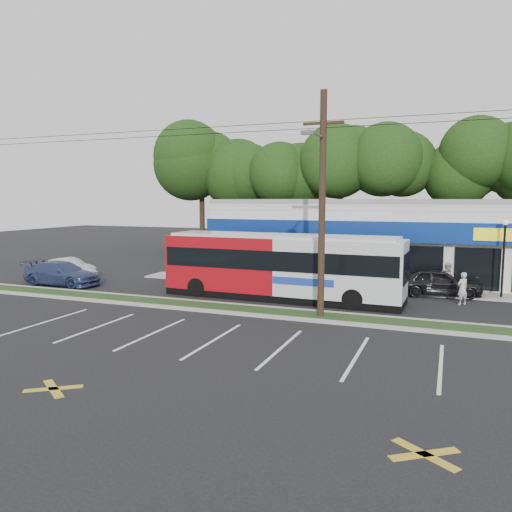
{
  "coord_description": "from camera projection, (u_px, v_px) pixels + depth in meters",
  "views": [
    {
      "loc": [
        8.31,
        -20.57,
        5.38
      ],
      "look_at": [
        -1.69,
        5.0,
        2.19
      ],
      "focal_mm": 35.0,
      "sensor_mm": 36.0,
      "label": 1
    }
  ],
  "objects": [
    {
      "name": "utility_pole",
      "position": [
        318.0,
        197.0,
        21.87
      ],
      "size": [
        50.0,
        2.77,
        10.0
      ],
      "color": "black",
      "rests_on": "ground"
    },
    {
      "name": "car_silver",
      "position": [
        69.0,
        268.0,
        34.14
      ],
      "size": [
        4.03,
        1.74,
        1.29
      ],
      "primitive_type": "imported",
      "rotation": [
        0.0,
        0.0,
        1.47
      ],
      "color": "#B4B7BC",
      "rests_on": "ground"
    },
    {
      "name": "strip_mall",
      "position": [
        407.0,
        237.0,
        35.09
      ],
      "size": [
        25.0,
        12.55,
        5.3
      ],
      "color": "silver",
      "rests_on": "ground"
    },
    {
      "name": "tree_line",
      "position": [
        402.0,
        164.0,
        44.29
      ],
      "size": [
        46.76,
        6.76,
        11.83
      ],
      "color": "black",
      "rests_on": "ground"
    },
    {
      "name": "grass_strip",
      "position": [
        258.0,
        311.0,
        23.58
      ],
      "size": [
        40.0,
        1.6,
        0.12
      ],
      "primitive_type": "cube",
      "color": "#223616",
      "rests_on": "ground"
    },
    {
      "name": "pedestrian_a",
      "position": [
        463.0,
        289.0,
        25.18
      ],
      "size": [
        0.72,
        0.7,
        1.66
      ],
      "primitive_type": "imported",
      "rotation": [
        0.0,
        0.0,
        3.88
      ],
      "color": "beige",
      "rests_on": "ground"
    },
    {
      "name": "car_blue",
      "position": [
        62.0,
        273.0,
        30.89
      ],
      "size": [
        5.1,
        2.16,
        1.47
      ],
      "primitive_type": "imported",
      "rotation": [
        0.0,
        0.0,
        1.55
      ],
      "color": "navy",
      "rests_on": "ground"
    },
    {
      "name": "pedestrian_b",
      "position": [
        447.0,
        279.0,
        27.43
      ],
      "size": [
        1.15,
        1.09,
        1.88
      ],
      "primitive_type": "imported",
      "rotation": [
        0.0,
        0.0,
        2.56
      ],
      "color": "#BCAFA9",
      "rests_on": "ground"
    },
    {
      "name": "curb_south",
      "position": [
        252.0,
        315.0,
        22.79
      ],
      "size": [
        40.0,
        0.25,
        0.14
      ],
      "primitive_type": "cube",
      "color": "#9E9E93",
      "rests_on": "ground"
    },
    {
      "name": "metrobus",
      "position": [
        281.0,
        265.0,
        26.62
      ],
      "size": [
        12.94,
        3.03,
        3.46
      ],
      "rotation": [
        0.0,
        0.0,
        -0.02
      ],
      "color": "maroon",
      "rests_on": "ground"
    },
    {
      "name": "lamp_post",
      "position": [
        504.0,
        249.0,
        26.51
      ],
      "size": [
        0.3,
        0.3,
        4.25
      ],
      "color": "black",
      "rests_on": "ground"
    },
    {
      "name": "car_dark",
      "position": [
        438.0,
        282.0,
        27.49
      ],
      "size": [
        4.75,
        2.34,
        1.56
      ],
      "primitive_type": "imported",
      "rotation": [
        0.0,
        0.0,
        1.68
      ],
      "color": "black",
      "rests_on": "ground"
    },
    {
      "name": "ground",
      "position": [
        251.0,
        317.0,
        22.66
      ],
      "size": [
        120.0,
        120.0,
        0.0
      ],
      "primitive_type": "plane",
      "color": "black",
      "rests_on": "ground"
    },
    {
      "name": "sidewalk",
      "position": [
        387.0,
        290.0,
        29.17
      ],
      "size": [
        32.0,
        2.2,
        0.1
      ],
      "primitive_type": "cube",
      "color": "#9E9E93",
      "rests_on": "ground"
    },
    {
      "name": "curb_north",
      "position": [
        265.0,
        307.0,
        24.36
      ],
      "size": [
        40.0,
        0.25,
        0.14
      ],
      "primitive_type": "cube",
      "color": "#9E9E93",
      "rests_on": "ground"
    }
  ]
}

